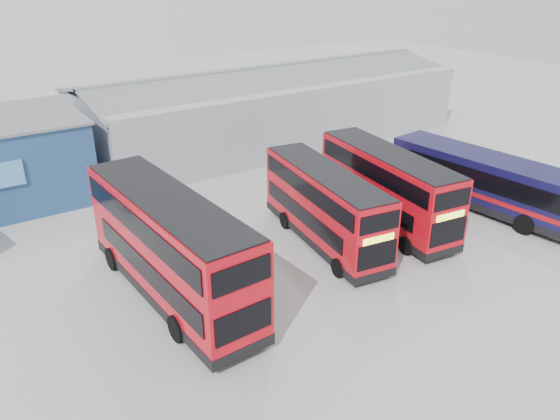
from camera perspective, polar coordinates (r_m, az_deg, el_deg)
The scene contains 6 objects.
ground_plane at distance 27.18m, azimuth 7.75°, elevation -5.54°, with size 120.00×120.00×0.00m, color gray.
maintenance_shed at distance 45.65m, azimuth -1.12°, elevation 10.83°, with size 30.50×12.00×5.89m.
double_decker_left at distance 23.72m, azimuth -11.36°, elevation -4.01°, with size 3.31×11.46×4.80m.
double_decker_centre at distance 28.07m, azimuth 4.70°, elevation 0.25°, with size 3.65×9.70×4.02m.
double_decker_right at distance 30.60m, azimuth 11.04°, elevation 2.19°, with size 3.63×10.16×4.21m.
single_decker_blue at distance 34.34m, azimuth 20.64°, elevation 2.66°, with size 3.90×12.12×3.23m.
Camera 1 is at (-15.99, -17.24, 13.63)m, focal length 35.00 mm.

